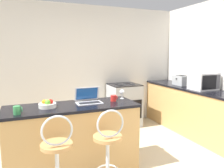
{
  "coord_description": "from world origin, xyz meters",
  "views": [
    {
      "loc": [
        -1.06,
        -2.16,
        1.61
      ],
      "look_at": [
        0.46,
        1.6,
        1.02
      ],
      "focal_mm": 35.0,
      "sensor_mm": 36.0,
      "label": 1
    }
  ],
  "objects": [
    {
      "name": "wall_back",
      "position": [
        0.0,
        2.45,
        1.3
      ],
      "size": [
        12.0,
        0.06,
        2.6
      ],
      "color": "silver",
      "rests_on": "ground_plane"
    },
    {
      "name": "laptop",
      "position": [
        -0.26,
        0.71,
        0.97
      ],
      "size": [
        0.35,
        0.25,
        0.21
      ],
      "color": "silver",
      "rests_on": "breakfast_bar"
    },
    {
      "name": "mug_green",
      "position": [
        -1.16,
        0.44,
        0.97
      ],
      "size": [
        0.1,
        0.08,
        0.1
      ],
      "color": "#338447",
      "rests_on": "breakfast_bar"
    },
    {
      "name": "toaster",
      "position": [
        2.02,
        1.54,
        1.02
      ],
      "size": [
        0.26,
        0.32,
        0.2
      ],
      "color": "#9EA3A8",
      "rests_on": "counter_right"
    },
    {
      "name": "mug_red",
      "position": [
        0.1,
        0.66,
        0.96
      ],
      "size": [
        0.1,
        0.08,
        0.09
      ],
      "color": "red",
      "rests_on": "breakfast_bar"
    },
    {
      "name": "wine_glass_short",
      "position": [
        0.28,
        0.77,
        1.02
      ],
      "size": [
        0.07,
        0.07,
        0.14
      ],
      "color": "silver",
      "rests_on": "breakfast_bar"
    },
    {
      "name": "fruit_bowl",
      "position": [
        -0.81,
        0.62,
        0.96
      ],
      "size": [
        0.22,
        0.22,
        0.11
      ],
      "color": "silver",
      "rests_on": "breakfast_bar"
    },
    {
      "name": "counter_right",
      "position": [
        2.02,
        0.96,
        0.46
      ],
      "size": [
        0.62,
        2.95,
        0.92
      ],
      "color": "tan",
      "rests_on": "ground_plane"
    },
    {
      "name": "breakfast_bar",
      "position": [
        -0.5,
        0.63,
        0.46
      ],
      "size": [
        1.72,
        0.63,
        0.92
      ],
      "color": "tan",
      "rests_on": "ground_plane"
    },
    {
      "name": "bar_stool_near",
      "position": [
        -0.79,
        0.07,
        0.46
      ],
      "size": [
        0.4,
        0.4,
        0.99
      ],
      "color": "silver",
      "rests_on": "ground_plane"
    },
    {
      "name": "stove_range",
      "position": [
        0.95,
        2.1,
        0.46
      ],
      "size": [
        0.64,
        0.6,
        0.93
      ],
      "color": "#9EA3A8",
      "rests_on": "ground_plane"
    },
    {
      "name": "bar_stool_far",
      "position": [
        -0.21,
        0.07,
        0.46
      ],
      "size": [
        0.4,
        0.4,
        0.99
      ],
      "color": "silver",
      "rests_on": "ground_plane"
    },
    {
      "name": "microwave",
      "position": [
        2.03,
        0.93,
        1.08
      ],
      "size": [
        0.46,
        0.36,
        0.32
      ],
      "color": "silver",
      "rests_on": "counter_right"
    }
  ]
}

